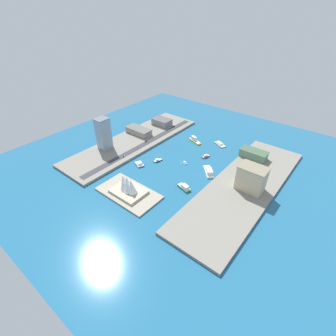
{
  "coord_description": "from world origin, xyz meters",
  "views": [
    {
      "loc": [
        -167.89,
        236.93,
        187.41
      ],
      "look_at": [
        -0.62,
        30.3,
        5.84
      ],
      "focal_mm": 26.36,
      "sensor_mm": 36.0,
      "label": 1
    }
  ],
  "objects_px": {
    "barge_flat_brown": "(220,144)",
    "terminal_long_green": "(253,154)",
    "ferry_white_commuter": "(209,171)",
    "warehouse_low_gray": "(162,122)",
    "pickup_red": "(146,141)",
    "traffic_light_waterfront": "(137,148)",
    "office_block_beige": "(251,178)",
    "ferry_green_doubledeck": "(184,187)",
    "tugboat_red": "(206,156)",
    "carpark_squat_concrete": "(139,131)",
    "suv_black": "(174,126)",
    "van_white": "(123,156)",
    "patrol_launch_navy": "(158,160)",
    "sailboat_small_white": "(185,163)",
    "opera_landmark": "(128,186)",
    "tower_tall_glass": "(104,134)",
    "catamaran_blue": "(139,164)",
    "ferry_yellow_fast": "(195,140)"
  },
  "relations": [
    {
      "from": "barge_flat_brown",
      "to": "terminal_long_green",
      "type": "relative_size",
      "value": 0.61
    },
    {
      "from": "ferry_white_commuter",
      "to": "warehouse_low_gray",
      "type": "relative_size",
      "value": 0.79
    },
    {
      "from": "terminal_long_green",
      "to": "pickup_red",
      "type": "height_order",
      "value": "terminal_long_green"
    },
    {
      "from": "warehouse_low_gray",
      "to": "traffic_light_waterfront",
      "type": "bearing_deg",
      "value": 108.89
    },
    {
      "from": "ferry_white_commuter",
      "to": "office_block_beige",
      "type": "xyz_separation_m",
      "value": [
        -55.92,
        1.54,
        15.78
      ]
    },
    {
      "from": "ferry_green_doubledeck",
      "to": "tugboat_red",
      "type": "bearing_deg",
      "value": -77.0
    },
    {
      "from": "carpark_squat_concrete",
      "to": "suv_black",
      "type": "height_order",
      "value": "carpark_squat_concrete"
    },
    {
      "from": "tugboat_red",
      "to": "van_white",
      "type": "distance_m",
      "value": 117.75
    },
    {
      "from": "pickup_red",
      "to": "ferry_green_doubledeck",
      "type": "bearing_deg",
      "value": 154.75
    },
    {
      "from": "ferry_green_doubledeck",
      "to": "carpark_squat_concrete",
      "type": "xyz_separation_m",
      "value": [
        142.31,
        -67.38,
        5.67
      ]
    },
    {
      "from": "terminal_long_green",
      "to": "suv_black",
      "type": "distance_m",
      "value": 149.61
    },
    {
      "from": "patrol_launch_navy",
      "to": "suv_black",
      "type": "xyz_separation_m",
      "value": [
        47.67,
        -97.78,
        2.92
      ]
    },
    {
      "from": "sailboat_small_white",
      "to": "traffic_light_waterfront",
      "type": "xyz_separation_m",
      "value": [
        71.03,
        21.08,
        6.73
      ]
    },
    {
      "from": "pickup_red",
      "to": "opera_landmark",
      "type": "height_order",
      "value": "opera_landmark"
    },
    {
      "from": "ferry_green_doubledeck",
      "to": "opera_landmark",
      "type": "relative_size",
      "value": 0.52
    },
    {
      "from": "terminal_long_green",
      "to": "pickup_red",
      "type": "bearing_deg",
      "value": 22.4
    },
    {
      "from": "van_white",
      "to": "traffic_light_waterfront",
      "type": "xyz_separation_m",
      "value": [
        -3.42,
        -25.09,
        3.39
      ]
    },
    {
      "from": "tugboat_red",
      "to": "suv_black",
      "type": "height_order",
      "value": "suv_black"
    },
    {
      "from": "terminal_long_green",
      "to": "opera_landmark",
      "type": "xyz_separation_m",
      "value": [
        82.28,
        162.78,
        2.04
      ]
    },
    {
      "from": "barge_flat_brown",
      "to": "carpark_squat_concrete",
      "type": "relative_size",
      "value": 0.51
    },
    {
      "from": "barge_flat_brown",
      "to": "tower_tall_glass",
      "type": "height_order",
      "value": "tower_tall_glass"
    },
    {
      "from": "ferry_white_commuter",
      "to": "traffic_light_waterfront",
      "type": "relative_size",
      "value": 4.02
    },
    {
      "from": "sailboat_small_white",
      "to": "catamaran_blue",
      "type": "relative_size",
      "value": 0.61
    },
    {
      "from": "patrol_launch_navy",
      "to": "traffic_light_waterfront",
      "type": "relative_size",
      "value": 2.17
    },
    {
      "from": "tower_tall_glass",
      "to": "van_white",
      "type": "distance_m",
      "value": 46.3
    },
    {
      "from": "carpark_squat_concrete",
      "to": "ferry_white_commuter",
      "type": "bearing_deg",
      "value": 171.96
    },
    {
      "from": "ferry_yellow_fast",
      "to": "ferry_white_commuter",
      "type": "distance_m",
      "value": 87.47
    },
    {
      "from": "sailboat_small_white",
      "to": "suv_black",
      "type": "relative_size",
      "value": 2.35
    },
    {
      "from": "patrol_launch_navy",
      "to": "barge_flat_brown",
      "type": "distance_m",
      "value": 106.99
    },
    {
      "from": "van_white",
      "to": "suv_black",
      "type": "xyz_separation_m",
      "value": [
        6.23,
        -124.04,
        -0.02
      ]
    },
    {
      "from": "catamaran_blue",
      "to": "pickup_red",
      "type": "xyz_separation_m",
      "value": [
        34.66,
        -49.86,
        2.67
      ]
    },
    {
      "from": "ferry_green_doubledeck",
      "to": "opera_landmark",
      "type": "height_order",
      "value": "opera_landmark"
    },
    {
      "from": "ferry_white_commuter",
      "to": "pickup_red",
      "type": "xyz_separation_m",
      "value": [
        118.6,
        -6.74,
        1.49
      ]
    },
    {
      "from": "tugboat_red",
      "to": "tower_tall_glass",
      "type": "xyz_separation_m",
      "value": [
        129.05,
        76.15,
        25.14
      ]
    },
    {
      "from": "tower_tall_glass",
      "to": "traffic_light_waterfront",
      "type": "xyz_separation_m",
      "value": [
        -43.85,
        -23.76,
        -19.15
      ]
    },
    {
      "from": "warehouse_low_gray",
      "to": "patrol_launch_navy",
      "type": "bearing_deg",
      "value": 127.22
    },
    {
      "from": "warehouse_low_gray",
      "to": "van_white",
      "type": "distance_m",
      "value": 121.73
    },
    {
      "from": "ferry_white_commuter",
      "to": "terminal_long_green",
      "type": "bearing_deg",
      "value": -114.2
    },
    {
      "from": "ferry_green_doubledeck",
      "to": "suv_black",
      "type": "height_order",
      "value": "ferry_green_doubledeck"
    },
    {
      "from": "tower_tall_glass",
      "to": "office_block_beige",
      "type": "xyz_separation_m",
      "value": [
        -208.66,
        -43.41,
        -8.27
      ]
    },
    {
      "from": "van_white",
      "to": "tower_tall_glass",
      "type": "bearing_deg",
      "value": -1.88
    },
    {
      "from": "carpark_squat_concrete",
      "to": "terminal_long_green",
      "type": "bearing_deg",
      "value": -165.16
    },
    {
      "from": "ferry_yellow_fast",
      "to": "warehouse_low_gray",
      "type": "relative_size",
      "value": 0.78
    },
    {
      "from": "office_block_beige",
      "to": "suv_black",
      "type": "distance_m",
      "value": 192.18
    },
    {
      "from": "barge_flat_brown",
      "to": "traffic_light_waterfront",
      "type": "bearing_deg",
      "value": 50.15
    },
    {
      "from": "terminal_long_green",
      "to": "van_white",
      "type": "distance_m",
      "value": 183.29
    },
    {
      "from": "tugboat_red",
      "to": "suv_black",
      "type": "bearing_deg",
      "value": -26.15
    },
    {
      "from": "terminal_long_green",
      "to": "traffic_light_waterfront",
      "type": "xyz_separation_m",
      "value": [
        139.59,
        89.47,
        -1.23
      ]
    },
    {
      "from": "patrol_launch_navy",
      "to": "opera_landmark",
      "type": "distance_m",
      "value": 77.55
    },
    {
      "from": "barge_flat_brown",
      "to": "tower_tall_glass",
      "type": "relative_size",
      "value": 0.48
    }
  ]
}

